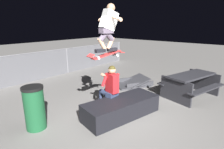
# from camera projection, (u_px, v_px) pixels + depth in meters

# --- Properties ---
(ground_plane) EXTENTS (40.00, 40.00, 0.00)m
(ground_plane) POSITION_uv_depth(u_px,v_px,m) (118.00, 121.00, 4.56)
(ground_plane) COLOR slate
(ledge_box_main) EXTENTS (2.16, 1.19, 0.46)m
(ledge_box_main) POSITION_uv_depth(u_px,v_px,m) (121.00, 108.00, 4.75)
(ledge_box_main) COLOR black
(ledge_box_main) RESTS_ON ground
(person_sitting_on_ledge) EXTENTS (0.59, 0.78, 1.29)m
(person_sitting_on_ledge) POSITION_uv_depth(u_px,v_px,m) (110.00, 86.00, 4.93)
(person_sitting_on_ledge) COLOR #2D3856
(person_sitting_on_ledge) RESTS_ON ground
(skateboard) EXTENTS (1.04, 0.41, 0.16)m
(skateboard) POSITION_uv_depth(u_px,v_px,m) (106.00, 55.00, 4.52)
(skateboard) COLOR #B72D2D
(skater_airborne) EXTENTS (0.64, 0.88, 1.12)m
(skater_airborne) POSITION_uv_depth(u_px,v_px,m) (108.00, 26.00, 4.37)
(skater_airborne) COLOR black
(kicker_ramp) EXTENTS (1.53, 1.40, 0.42)m
(kicker_ramp) POSITION_uv_depth(u_px,v_px,m) (132.00, 84.00, 7.16)
(kicker_ramp) COLOR #38383D
(kicker_ramp) RESTS_ON ground
(picnic_table_back) EXTENTS (1.99, 1.73, 0.75)m
(picnic_table_back) POSITION_uv_depth(u_px,v_px,m) (191.00, 82.00, 5.97)
(picnic_table_back) COLOR #28282D
(picnic_table_back) RESTS_ON ground
(trash_bin) EXTENTS (0.47, 0.47, 1.01)m
(trash_bin) POSITION_uv_depth(u_px,v_px,m) (35.00, 108.00, 4.13)
(trash_bin) COLOR #19512D
(trash_bin) RESTS_ON ground
(fence_back) EXTENTS (12.05, 0.05, 1.19)m
(fence_back) POSITION_uv_depth(u_px,v_px,m) (26.00, 67.00, 7.34)
(fence_back) COLOR slate
(fence_back) RESTS_ON ground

